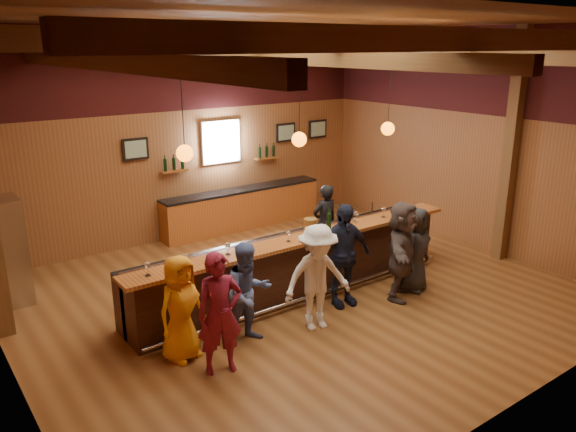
{
  "coord_description": "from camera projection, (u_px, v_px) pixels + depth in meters",
  "views": [
    {
      "loc": [
        -5.4,
        -7.06,
        4.15
      ],
      "look_at": [
        0.0,
        0.3,
        1.35
      ],
      "focal_mm": 35.0,
      "sensor_mm": 36.0,
      "label": 1
    }
  ],
  "objects": [
    {
      "name": "window",
      "position": [
        221.0,
        142.0,
        12.6
      ],
      "size": [
        0.95,
        0.09,
        0.95
      ],
      "color": "silver",
      "rests_on": "room"
    },
    {
      "name": "pendant_lights",
      "position": [
        299.0,
        139.0,
        8.92
      ],
      "size": [
        4.24,
        0.24,
        1.37
      ],
      "color": "black",
      "rests_on": "room"
    },
    {
      "name": "customer_brown",
      "position": [
        402.0,
        250.0,
        9.38
      ],
      "size": [
        1.6,
        1.27,
        1.7
      ],
      "primitive_type": "imported",
      "rotation": [
        0.0,
        0.0,
        0.57
      ],
      "color": "#524541",
      "rests_on": "ground"
    },
    {
      "name": "wine_shelves",
      "position": [
        223.0,
        161.0,
        12.68
      ],
      "size": [
        3.0,
        0.18,
        0.3
      ],
      "color": "#994A1B",
      "rests_on": "room"
    },
    {
      "name": "customer_navy",
      "position": [
        343.0,
        255.0,
        9.11
      ],
      "size": [
        1.07,
        0.57,
        1.73
      ],
      "primitive_type": "imported",
      "rotation": [
        0.0,
        0.0,
        -0.15
      ],
      "color": "#1B1F36",
      "rests_on": "ground"
    },
    {
      "name": "bottle_a",
      "position": [
        329.0,
        220.0,
        9.62
      ],
      "size": [
        0.08,
        0.08,
        0.37
      ],
      "color": "black",
      "rests_on": "bar_counter"
    },
    {
      "name": "glass_b",
      "position": [
        186.0,
        257.0,
        8.0
      ],
      "size": [
        0.08,
        0.08,
        0.19
      ],
      "color": "silver",
      "rests_on": "bar_counter"
    },
    {
      "name": "glass_f",
      "position": [
        355.0,
        220.0,
        9.73
      ],
      "size": [
        0.07,
        0.07,
        0.16
      ],
      "color": "silver",
      "rests_on": "bar_counter"
    },
    {
      "name": "customer_redvest",
      "position": [
        220.0,
        314.0,
        7.23
      ],
      "size": [
        0.68,
        0.54,
        1.65
      ],
      "primitive_type": "imported",
      "rotation": [
        0.0,
        0.0,
        -0.27
      ],
      "color": "maroon",
      "rests_on": "ground"
    },
    {
      "name": "bar_counter",
      "position": [
        294.0,
        264.0,
        9.68
      ],
      "size": [
        6.3,
        1.07,
        1.11
      ],
      "color": "black",
      "rests_on": "ground"
    },
    {
      "name": "ice_bucket",
      "position": [
        310.0,
        226.0,
        9.43
      ],
      "size": [
        0.22,
        0.22,
        0.24
      ],
      "primitive_type": "cylinder",
      "color": "brown",
      "rests_on": "bar_counter"
    },
    {
      "name": "stainless_fridge",
      "position": [
        2.0,
        253.0,
        9.13
      ],
      "size": [
        0.7,
        0.7,
        1.8
      ],
      "primitive_type": "cube",
      "color": "silver",
      "rests_on": "ground"
    },
    {
      "name": "bottle_b",
      "position": [
        340.0,
        217.0,
        9.84
      ],
      "size": [
        0.08,
        0.08,
        0.36
      ],
      "color": "black",
      "rests_on": "bar_counter"
    },
    {
      "name": "glass_e",
      "position": [
        288.0,
        234.0,
        8.99
      ],
      "size": [
        0.08,
        0.08,
        0.18
      ],
      "color": "silver",
      "rests_on": "bar_counter"
    },
    {
      "name": "back_bar_cabinet",
      "position": [
        243.0,
        208.0,
        13.12
      ],
      "size": [
        4.0,
        0.52,
        0.95
      ],
      "color": "#994A1B",
      "rests_on": "ground"
    },
    {
      "name": "customer_orange",
      "position": [
        181.0,
        308.0,
        7.55
      ],
      "size": [
        0.83,
        0.65,
        1.5
      ],
      "primitive_type": "imported",
      "rotation": [
        0.0,
        0.0,
        0.26
      ],
      "color": "orange",
      "rests_on": "ground"
    },
    {
      "name": "framed_pictures",
      "position": [
        253.0,
        136.0,
        13.07
      ],
      "size": [
        5.35,
        0.05,
        0.45
      ],
      "color": "black",
      "rests_on": "room"
    },
    {
      "name": "glass_d",
      "position": [
        244.0,
        244.0,
        8.55
      ],
      "size": [
        0.08,
        0.08,
        0.17
      ],
      "color": "silver",
      "rests_on": "bar_counter"
    },
    {
      "name": "bartender",
      "position": [
        325.0,
        223.0,
        11.05
      ],
      "size": [
        0.58,
        0.39,
        1.55
      ],
      "primitive_type": "imported",
      "rotation": [
        0.0,
        0.0,
        3.1
      ],
      "color": "black",
      "rests_on": "ground"
    },
    {
      "name": "glass_c",
      "position": [
        228.0,
        246.0,
        8.43
      ],
      "size": [
        0.09,
        0.09,
        0.19
      ],
      "color": "silver",
      "rests_on": "bar_counter"
    },
    {
      "name": "glass_a",
      "position": [
        147.0,
        266.0,
        7.66
      ],
      "size": [
        0.09,
        0.09,
        0.2
      ],
      "color": "silver",
      "rests_on": "bar_counter"
    },
    {
      "name": "customer_dark",
      "position": [
        416.0,
        249.0,
        9.7
      ],
      "size": [
        0.86,
        0.71,
        1.5
      ],
      "primitive_type": "imported",
      "rotation": [
        0.0,
        0.0,
        0.36
      ],
      "color": "#28282A",
      "rests_on": "ground"
    },
    {
      "name": "glass_h",
      "position": [
        384.0,
        210.0,
        10.26
      ],
      "size": [
        0.09,
        0.09,
        0.2
      ],
      "color": "silver",
      "rests_on": "bar_counter"
    },
    {
      "name": "glass_g",
      "position": [
        356.0,
        214.0,
        9.99
      ],
      "size": [
        0.09,
        0.09,
        0.19
      ],
      "color": "silver",
      "rests_on": "bar_counter"
    },
    {
      "name": "customer_denim",
      "position": [
        248.0,
        293.0,
        7.98
      ],
      "size": [
        0.77,
        0.61,
        1.51
      ],
      "primitive_type": "imported",
      "rotation": [
        0.0,
        0.0,
        -0.05
      ],
      "color": "#5268A4",
      "rests_on": "ground"
    },
    {
      "name": "customer_white",
      "position": [
        317.0,
        278.0,
        8.35
      ],
      "size": [
        1.17,
        0.83,
        1.65
      ],
      "primitive_type": "imported",
      "rotation": [
        0.0,
        0.0,
        -0.22
      ],
      "color": "white",
      "rests_on": "ground"
    },
    {
      "name": "room",
      "position": [
        297.0,
        106.0,
        8.81
      ],
      "size": [
        9.04,
        9.0,
        4.52
      ],
      "color": "brown",
      "rests_on": "ground"
    }
  ]
}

